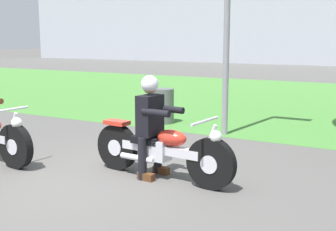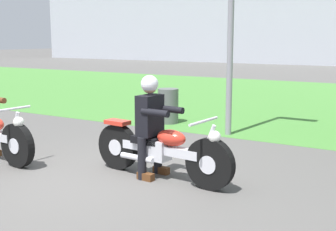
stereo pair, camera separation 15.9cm
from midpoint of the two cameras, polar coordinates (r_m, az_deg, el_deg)
ground at (r=6.03m, az=-9.87°, el=-8.59°), size 120.00×120.00×0.00m
grass_verge at (r=14.43m, az=15.55°, el=2.03°), size 60.00×12.00×0.01m
motorcycle_lead at (r=6.01m, az=-0.19°, el=-4.49°), size 2.23×0.66×0.89m
rider_lead at (r=6.02m, az=-1.48°, el=-0.34°), size 0.57×0.49×1.42m
trash_can at (r=9.96m, az=0.47°, el=1.24°), size 0.47×0.47×0.79m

